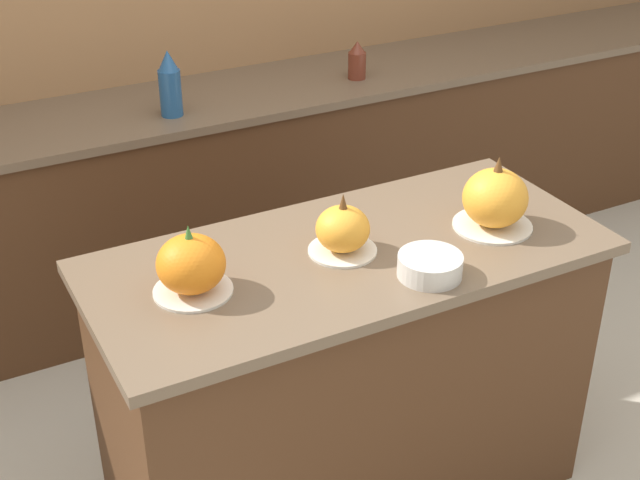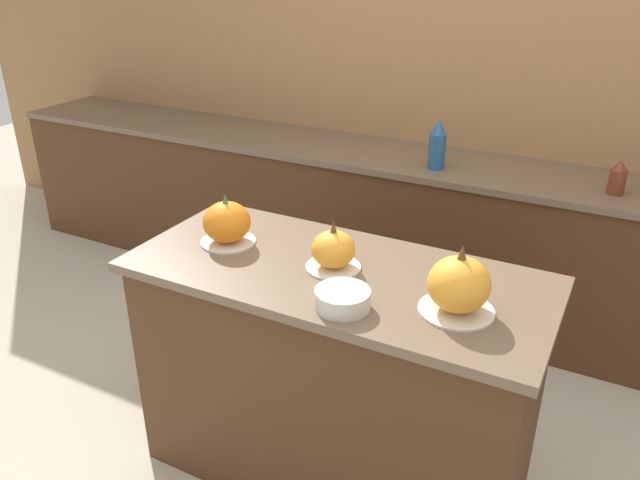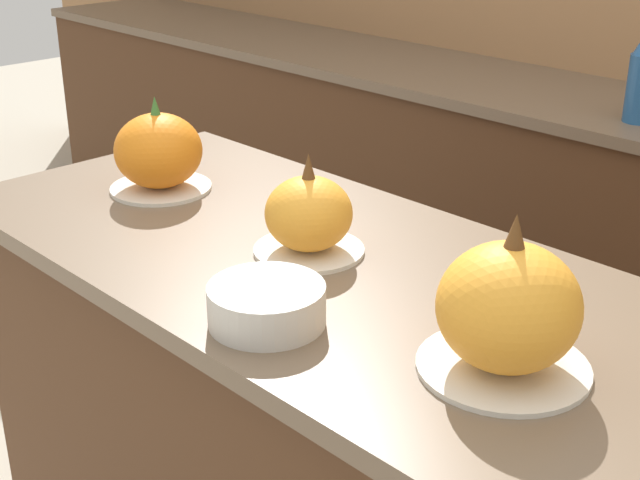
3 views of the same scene
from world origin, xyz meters
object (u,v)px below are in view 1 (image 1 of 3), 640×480
pumpkin_cake_center (343,230)px  pumpkin_cake_right (495,200)px  bottle_tall (170,85)px  mixing_bowl (430,266)px  bottle_short (357,61)px  pumpkin_cake_left (191,266)px

pumpkin_cake_center → pumpkin_cake_right: 0.48m
bottle_tall → mixing_bowl: 1.53m
pumpkin_cake_right → mixing_bowl: size_ratio=1.34×
pumpkin_cake_right → bottle_short: size_ratio=1.43×
pumpkin_cake_left → pumpkin_cake_right: 0.92m
pumpkin_cake_right → bottle_short: 1.45m
pumpkin_cake_left → mixing_bowl: size_ratio=1.20×
bottle_tall → pumpkin_cake_right: bearing=-69.3°
pumpkin_cake_right → bottle_tall: bottle_tall is taller
pumpkin_cake_center → mixing_bowl: pumpkin_cake_center is taller
bottle_short → pumpkin_cake_center: bearing=-121.4°
pumpkin_cake_center → bottle_tall: size_ratio=0.75×
pumpkin_cake_right → bottle_short: (0.34, 1.41, -0.04)m
pumpkin_cake_right → mixing_bowl: (-0.32, -0.15, -0.06)m
bottle_tall → pumpkin_cake_center: bearing=-87.7°
mixing_bowl → pumpkin_cake_center: bearing=123.0°
bottle_short → pumpkin_cake_left: bearing=-133.4°
bottle_short → mixing_bowl: bearing=-113.2°
pumpkin_cake_left → bottle_short: (1.26, 1.33, -0.03)m
pumpkin_cake_right → bottle_tall: size_ratio=0.91×
bottle_tall → bottle_short: 0.87m
pumpkin_cake_center → pumpkin_cake_right: bearing=-9.6°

